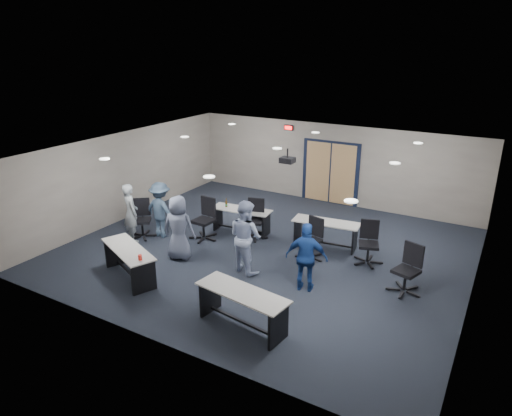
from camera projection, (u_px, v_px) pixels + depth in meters
The scene contains 25 objects.
floor at pixel (267, 250), 12.21m from camera, with size 10.00×10.00×0.00m, color black.
back_wall at pixel (331, 164), 15.41m from camera, with size 10.00×0.04×2.70m, color gray.
front_wall at pixel (146, 275), 8.09m from camera, with size 10.00×0.04×2.70m, color gray.
left_wall at pixel (126, 176), 14.09m from camera, with size 0.04×9.00×2.70m, color gray.
right_wall at pixel (480, 243), 9.40m from camera, with size 0.04×9.00×2.70m, color gray.
ceiling at pixel (268, 151), 11.28m from camera, with size 10.00×9.00×0.04m, color silver.
double_door at pixel (330, 173), 15.48m from camera, with size 2.00×0.07×2.20m.
exit_sign at pixel (289, 128), 15.73m from camera, with size 0.32×0.07×0.18m.
ceiling_projector at pixel (287, 160), 11.65m from camera, with size 0.35×0.32×0.37m.
ceiling_can_lights at pixel (273, 150), 11.50m from camera, with size 6.24×5.74×0.02m, color white, non-canonical shape.
table_front_left at pixel (129, 258), 10.60m from camera, with size 1.95×1.31×0.88m.
table_front_right at pixel (242, 303), 8.76m from camera, with size 1.99×0.90×0.78m.
table_back_left at pixel (241, 216), 13.21m from camera, with size 1.80×0.78×0.97m.
table_back_right at pixel (326, 230), 12.26m from camera, with size 1.84×0.79×0.72m.
chair_back_a at pixel (203, 219), 12.70m from camera, with size 0.74×0.74×1.18m, color black, non-canonical shape.
chair_back_b at pixel (254, 220), 12.77m from camera, with size 0.70×0.70×1.12m, color black, non-canonical shape.
chair_back_c at pixel (310, 239), 11.57m from camera, with size 0.67×0.67×1.07m, color black, non-canonical shape.
chair_back_d at pixel (369, 243), 11.30m from camera, with size 0.69×0.69×1.10m, color black, non-canonical shape.
chair_loose_left at pixel (142, 219), 12.83m from camera, with size 0.69×0.69×1.10m, color black, non-canonical shape.
chair_loose_right at pixel (406, 270), 9.98m from camera, with size 0.70×0.70×1.12m, color black, non-canonical shape.
person_gray at pixel (131, 213), 12.51m from camera, with size 0.61×0.40×1.66m, color #969EA3.
person_plaid at pixel (179, 228), 11.48m from camera, with size 0.82×0.53×1.68m, color slate.
person_lightblue at pixel (246, 236), 10.84m from camera, with size 0.87×0.68×1.79m, color #9DACD1.
person_navy at pixel (307, 257), 10.00m from camera, with size 0.94×0.39×1.60m, color navy.
person_back at pixel (161, 210), 12.81m from camera, with size 1.04×0.60×1.60m, color #394E66.
Camera 1 is at (5.28, -9.74, 5.26)m, focal length 32.00 mm.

